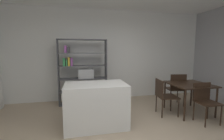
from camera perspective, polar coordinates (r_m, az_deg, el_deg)
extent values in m
cube|color=silver|center=(5.10, -3.96, 5.42)|extent=(6.98, 0.06, 2.85)
cube|color=silver|center=(3.37, -5.85, -12.42)|extent=(1.25, 0.79, 0.89)
cube|color=#4C4C51|center=(4.70, -18.79, -0.98)|extent=(0.02, 0.34, 1.89)
cube|color=#4C4C51|center=(4.73, -2.25, -0.55)|extent=(0.02, 0.34, 1.89)
cube|color=#4C4C51|center=(4.63, -10.74, 10.72)|extent=(1.38, 0.34, 0.02)
cube|color=#4C4C51|center=(4.88, -10.24, -11.68)|extent=(1.38, 0.34, 0.02)
cube|color=#4C4C51|center=(4.77, -10.34, -7.36)|extent=(1.33, 0.34, 0.02)
cube|color=#4C4C51|center=(4.69, -10.44, -3.00)|extent=(1.33, 0.34, 0.02)
cube|color=#4C4C51|center=(4.64, -10.54, 1.48)|extent=(1.33, 0.34, 0.02)
cube|color=#4C4C51|center=(4.62, -10.64, 6.03)|extent=(1.33, 0.34, 0.02)
cube|color=#338E4C|center=(4.65, -16.89, 2.78)|extent=(0.06, 0.28, 0.22)
cube|color=#338E4C|center=(4.65, -15.97, 2.50)|extent=(0.03, 0.28, 0.17)
cube|color=gold|center=(4.64, -15.29, 2.97)|extent=(0.05, 0.28, 0.24)
cube|color=#8E4793|center=(4.64, -14.36, 2.89)|extent=(0.05, 0.28, 0.22)
cube|color=#8E4793|center=(4.64, -16.42, 7.22)|extent=(0.06, 0.28, 0.20)
cube|color=#38383D|center=(4.63, -15.44, 7.06)|extent=(0.05, 0.28, 0.17)
cube|color=#B7BABC|center=(4.67, -9.45, -1.27)|extent=(0.44, 0.30, 0.26)
cube|color=black|center=(4.39, 26.20, -4.62)|extent=(0.95, 0.95, 0.03)
cylinder|color=black|center=(3.92, 24.86, -11.57)|extent=(0.04, 0.04, 0.72)
cylinder|color=black|center=(4.45, 33.59, -9.88)|extent=(0.04, 0.04, 0.72)
cylinder|color=black|center=(4.58, 18.53, -8.62)|extent=(0.04, 0.04, 0.72)
cylinder|color=black|center=(5.04, 26.77, -7.58)|extent=(0.04, 0.04, 0.72)
cube|color=black|center=(4.02, 31.31, -10.11)|extent=(0.43, 0.42, 0.03)
cube|color=black|center=(4.11, 29.70, -6.66)|extent=(0.43, 0.04, 0.39)
cylinder|color=black|center=(3.85, 30.81, -14.44)|extent=(0.03, 0.03, 0.44)
cylinder|color=black|center=(4.10, 34.75, -13.43)|extent=(0.03, 0.03, 0.44)
cylinder|color=black|center=(4.10, 27.47, -12.96)|extent=(0.03, 0.03, 0.44)
cylinder|color=black|center=(4.33, 31.36, -12.13)|extent=(0.03, 0.03, 0.44)
cube|color=black|center=(4.12, 19.38, -9.04)|extent=(0.50, 0.49, 0.03)
cube|color=black|center=(3.98, 16.70, -6.29)|extent=(0.08, 0.44, 0.40)
cylinder|color=black|center=(4.11, 22.94, -12.63)|extent=(0.03, 0.03, 0.44)
cylinder|color=black|center=(4.43, 20.57, -11.09)|extent=(0.03, 0.03, 0.44)
cylinder|color=black|center=(3.95, 17.74, -13.24)|extent=(0.03, 0.03, 0.44)
cylinder|color=black|center=(4.28, 15.71, -11.56)|extent=(0.03, 0.03, 0.44)
cube|color=black|center=(4.92, 21.71, -6.33)|extent=(0.50, 0.50, 0.03)
cube|color=black|center=(4.69, 22.92, -4.11)|extent=(0.44, 0.09, 0.44)
cylinder|color=black|center=(5.22, 22.61, -8.35)|extent=(0.03, 0.03, 0.46)
cylinder|color=black|center=(5.06, 18.67, -8.65)|extent=(0.03, 0.03, 0.46)
cylinder|color=black|center=(4.90, 24.61, -9.44)|extent=(0.03, 0.03, 0.46)
cylinder|color=black|center=(4.73, 20.45, -9.82)|extent=(0.03, 0.03, 0.46)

